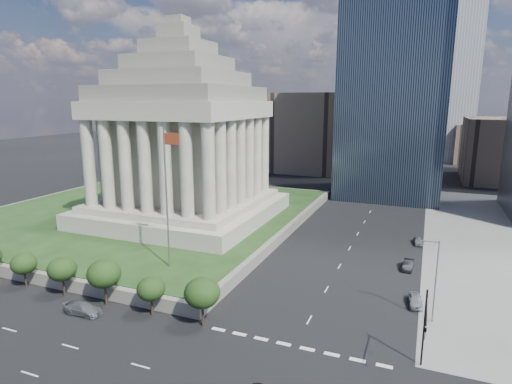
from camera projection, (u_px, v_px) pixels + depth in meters
The scene contains 15 objects.
ground at pixel (382, 191), 123.18m from camera, with size 500.00×500.00×0.00m, color black.
plaza_terrace at pixel (147, 214), 94.24m from camera, with size 66.00×70.00×1.80m, color #615D53.
plaza_lawn at pixel (147, 210), 94.04m from camera, with size 64.00×68.00×0.10m, color #1A3214.
war_memorial at pixel (182, 122), 84.07m from camera, with size 34.00×34.00×39.00m, color gray, non-canonical shape.
flagpole at pixel (167, 191), 59.60m from camera, with size 2.52×0.24×20.00m.
tree_row at pixel (43, 271), 57.70m from camera, with size 53.00×4.00×6.00m, color black, non-canonical shape.
midrise_glass at pixel (395, 83), 111.60m from camera, with size 26.00×26.00×60.00m, color black.
building_filler_ne at pixel (498, 150), 136.48m from camera, with size 20.00×30.00×20.00m, color brown.
building_filler_nw at pixel (310, 132), 158.43m from camera, with size 24.00×30.00×28.00m, color brown.
traffic_signal_ne at pixel (425, 325), 39.30m from camera, with size 0.30×5.74×8.00m.
street_lamp_north at pixel (435, 277), 49.15m from camera, with size 2.13×0.22×10.00m.
suv_grey at pixel (83, 309), 51.92m from camera, with size 1.96×4.81×1.40m, color #585C60.
parked_sedan_near at pixel (415, 300), 54.18m from camera, with size 4.07×1.64×1.39m, color gray.
parked_sedan_mid at pixel (408, 265), 65.87m from camera, with size 1.46×4.19×1.38m, color black.
parked_sedan_far at pixel (418, 241), 77.17m from camera, with size 3.66×1.47×1.25m, color slate.
Camera 1 is at (11.57, -25.35, 25.53)m, focal length 30.00 mm.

